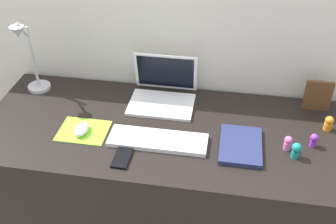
{
  "coord_description": "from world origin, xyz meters",
  "views": [
    {
      "loc": [
        0.19,
        -1.37,
        1.84
      ],
      "look_at": [
        -0.04,
        0.0,
        0.83
      ],
      "focal_mm": 43.51,
      "sensor_mm": 36.0,
      "label": 1
    }
  ],
  "objects_px": {
    "toy_figurine_pink": "(288,143)",
    "toy_figurine_purple": "(314,140)",
    "keyboard": "(158,140)",
    "cell_phone": "(122,157)",
    "laptop": "(163,90)",
    "mouse": "(82,129)",
    "toy_figurine_orange": "(329,123)",
    "picture_frame": "(318,96)",
    "desk_lamp": "(30,61)",
    "notebook_pad": "(241,145)",
    "toy_figurine_teal": "(296,150)"
  },
  "relations": [
    {
      "from": "desk_lamp",
      "to": "toy_figurine_orange",
      "type": "distance_m",
      "value": 1.38
    },
    {
      "from": "laptop",
      "to": "toy_figurine_orange",
      "type": "xyz_separation_m",
      "value": [
        0.74,
        -0.11,
        -0.02
      ]
    },
    {
      "from": "keyboard",
      "to": "picture_frame",
      "type": "bearing_deg",
      "value": 27.56
    },
    {
      "from": "toy_figurine_teal",
      "to": "notebook_pad",
      "type": "bearing_deg",
      "value": 173.73
    },
    {
      "from": "notebook_pad",
      "to": "picture_frame",
      "type": "distance_m",
      "value": 0.47
    },
    {
      "from": "toy_figurine_purple",
      "to": "notebook_pad",
      "type": "bearing_deg",
      "value": -168.75
    },
    {
      "from": "notebook_pad",
      "to": "toy_figurine_orange",
      "type": "relative_size",
      "value": 3.54
    },
    {
      "from": "keyboard",
      "to": "cell_phone",
      "type": "bearing_deg",
      "value": -135.56
    },
    {
      "from": "keyboard",
      "to": "mouse",
      "type": "distance_m",
      "value": 0.33
    },
    {
      "from": "mouse",
      "to": "desk_lamp",
      "type": "xyz_separation_m",
      "value": [
        -0.33,
        0.27,
        0.15
      ]
    },
    {
      "from": "mouse",
      "to": "cell_phone",
      "type": "relative_size",
      "value": 0.75
    },
    {
      "from": "mouse",
      "to": "desk_lamp",
      "type": "distance_m",
      "value": 0.45
    },
    {
      "from": "desk_lamp",
      "to": "toy_figurine_pink",
      "type": "distance_m",
      "value": 1.22
    },
    {
      "from": "toy_figurine_teal",
      "to": "laptop",
      "type": "bearing_deg",
      "value": 151.72
    },
    {
      "from": "cell_phone",
      "to": "notebook_pad",
      "type": "height_order",
      "value": "notebook_pad"
    },
    {
      "from": "desk_lamp",
      "to": "toy_figurine_purple",
      "type": "distance_m",
      "value": 1.31
    },
    {
      "from": "toy_figurine_orange",
      "to": "toy_figurine_purple",
      "type": "height_order",
      "value": "toy_figurine_orange"
    },
    {
      "from": "keyboard",
      "to": "desk_lamp",
      "type": "relative_size",
      "value": 1.08
    },
    {
      "from": "notebook_pad",
      "to": "toy_figurine_purple",
      "type": "relative_size",
      "value": 4.02
    },
    {
      "from": "laptop",
      "to": "toy_figurine_pink",
      "type": "bearing_deg",
      "value": -25.87
    },
    {
      "from": "toy_figurine_orange",
      "to": "toy_figurine_teal",
      "type": "height_order",
      "value": "same"
    },
    {
      "from": "cell_phone",
      "to": "toy_figurine_teal",
      "type": "xyz_separation_m",
      "value": [
        0.67,
        0.12,
        0.03
      ]
    },
    {
      "from": "toy_figurine_pink",
      "to": "toy_figurine_purple",
      "type": "xyz_separation_m",
      "value": [
        0.11,
        0.04,
        0.0
      ]
    },
    {
      "from": "toy_figurine_pink",
      "to": "toy_figurine_purple",
      "type": "distance_m",
      "value": 0.11
    },
    {
      "from": "laptop",
      "to": "toy_figurine_orange",
      "type": "distance_m",
      "value": 0.75
    },
    {
      "from": "picture_frame",
      "to": "toy_figurine_orange",
      "type": "xyz_separation_m",
      "value": [
        0.04,
        -0.15,
        -0.04
      ]
    },
    {
      "from": "toy_figurine_pink",
      "to": "toy_figurine_teal",
      "type": "xyz_separation_m",
      "value": [
        0.03,
        -0.04,
        0.0
      ]
    },
    {
      "from": "picture_frame",
      "to": "toy_figurine_orange",
      "type": "bearing_deg",
      "value": -76.37
    },
    {
      "from": "mouse",
      "to": "toy_figurine_teal",
      "type": "distance_m",
      "value": 0.89
    },
    {
      "from": "keyboard",
      "to": "toy_figurine_purple",
      "type": "xyz_separation_m",
      "value": [
        0.63,
        0.08,
        0.02
      ]
    },
    {
      "from": "desk_lamp",
      "to": "toy_figurine_orange",
      "type": "relative_size",
      "value": 5.6
    },
    {
      "from": "desk_lamp",
      "to": "toy_figurine_pink",
      "type": "relative_size",
      "value": 6.01
    },
    {
      "from": "laptop",
      "to": "notebook_pad",
      "type": "height_order",
      "value": "laptop"
    },
    {
      "from": "keyboard",
      "to": "notebook_pad",
      "type": "xyz_separation_m",
      "value": [
        0.34,
        0.02,
        0.0
      ]
    },
    {
      "from": "laptop",
      "to": "toy_figurine_purple",
      "type": "xyz_separation_m",
      "value": [
        0.66,
        -0.23,
        -0.02
      ]
    },
    {
      "from": "toy_figurine_orange",
      "to": "cell_phone",
      "type": "bearing_deg",
      "value": -158.69
    },
    {
      "from": "keyboard",
      "to": "toy_figurine_pink",
      "type": "xyz_separation_m",
      "value": [
        0.53,
        0.05,
        0.02
      ]
    },
    {
      "from": "cell_phone",
      "to": "picture_frame",
      "type": "xyz_separation_m",
      "value": [
        0.79,
        0.47,
        0.07
      ]
    },
    {
      "from": "laptop",
      "to": "toy_figurine_teal",
      "type": "relative_size",
      "value": 4.41
    },
    {
      "from": "keyboard",
      "to": "toy_figurine_pink",
      "type": "height_order",
      "value": "toy_figurine_pink"
    },
    {
      "from": "mouse",
      "to": "toy_figurine_orange",
      "type": "distance_m",
      "value": 1.06
    },
    {
      "from": "cell_phone",
      "to": "desk_lamp",
      "type": "bearing_deg",
      "value": 144.91
    },
    {
      "from": "cell_phone",
      "to": "toy_figurine_pink",
      "type": "relative_size",
      "value": 2.03
    },
    {
      "from": "desk_lamp",
      "to": "mouse",
      "type": "bearing_deg",
      "value": -39.45
    },
    {
      "from": "picture_frame",
      "to": "toy_figurine_purple",
      "type": "bearing_deg",
      "value": -98.54
    },
    {
      "from": "keyboard",
      "to": "toy_figurine_teal",
      "type": "bearing_deg",
      "value": 0.05
    },
    {
      "from": "laptop",
      "to": "toy_figurine_orange",
      "type": "bearing_deg",
      "value": -8.56
    },
    {
      "from": "toy_figurine_purple",
      "to": "toy_figurine_teal",
      "type": "height_order",
      "value": "toy_figurine_teal"
    },
    {
      "from": "toy_figurine_purple",
      "to": "desk_lamp",
      "type": "bearing_deg",
      "value": 171.47
    },
    {
      "from": "mouse",
      "to": "notebook_pad",
      "type": "distance_m",
      "value": 0.67
    }
  ]
}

